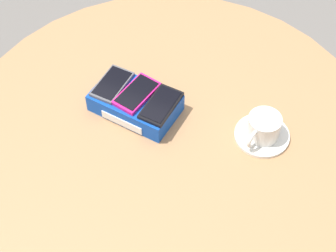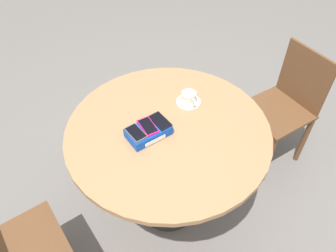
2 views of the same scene
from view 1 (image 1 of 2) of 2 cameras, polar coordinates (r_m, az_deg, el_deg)
name	(u,v)px [view 1 (image 1 of 2)]	position (r m, az deg, el deg)	size (l,w,h in m)	color
round_table	(168,154)	(1.48, 0.00, -2.85)	(1.06, 1.06, 0.77)	#2D2D2D
phone_box	(135,103)	(1.42, -3.34, 2.35)	(0.22, 0.14, 0.05)	#0F42AD
phone_gray	(112,84)	(1.43, -5.70, 4.27)	(0.07, 0.12, 0.01)	#515156
phone_magenta	(137,93)	(1.40, -3.20, 3.32)	(0.08, 0.13, 0.01)	#D11975
phone_black	(161,105)	(1.38, -0.72, 2.14)	(0.07, 0.12, 0.01)	black
saucer	(262,135)	(1.40, 9.52, -0.93)	(0.14, 0.14, 0.01)	silver
coffee_cup	(263,127)	(1.38, 9.65, -0.10)	(0.08, 0.11, 0.06)	silver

